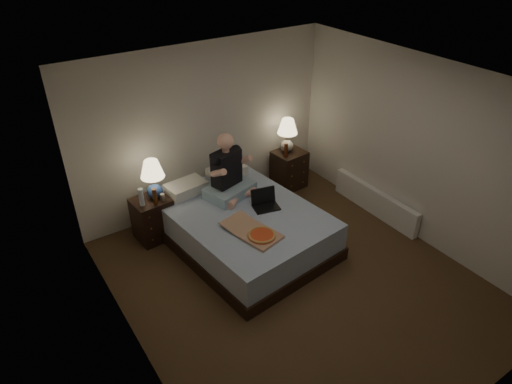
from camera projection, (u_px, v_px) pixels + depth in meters
floor at (296, 281)px, 5.74m from camera, size 4.00×4.50×0.00m
ceiling at (308, 88)px, 4.42m from camera, size 4.00×4.50×0.00m
wall_back at (205, 128)px, 6.66m from camera, size 4.00×0.00×2.50m
wall_front at (485, 328)px, 3.49m from camera, size 4.00×0.00×2.50m
wall_left at (128, 263)px, 4.13m from camera, size 0.00×4.50×2.50m
wall_right at (419, 152)px, 6.02m from camera, size 0.00×4.50×2.50m
bed at (244, 228)px, 6.22m from camera, size 1.88×2.37×0.55m
nightstand_left at (153, 219)px, 6.34m from camera, size 0.52×0.47×0.63m
nightstand_right at (289, 169)px, 7.54m from camera, size 0.52×0.47×0.63m
lamp_left at (153, 179)px, 6.09m from camera, size 0.33×0.33×0.56m
lamp_right at (287, 135)px, 7.25m from camera, size 0.40×0.40×0.56m
water_bottle at (141, 197)px, 6.00m from camera, size 0.07×0.07×0.25m
soda_can at (163, 197)px, 6.14m from camera, size 0.07×0.07×0.10m
beer_bottle_left at (155, 196)px, 6.03m from camera, size 0.06×0.06×0.23m
beer_bottle_right at (286, 150)px, 7.18m from camera, size 0.06×0.06×0.23m
person at (229, 166)px, 6.17m from camera, size 0.77×0.67×0.93m
laptop at (266, 200)px, 6.07m from camera, size 0.39×0.35×0.24m
pizza_box at (262, 236)px, 5.55m from camera, size 0.56×0.83×0.08m
radiator at (375, 202)px, 6.92m from camera, size 0.10×1.60×0.40m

